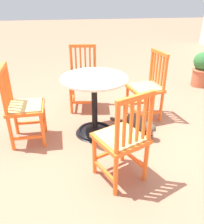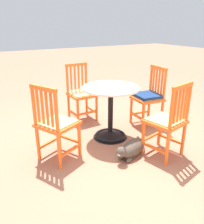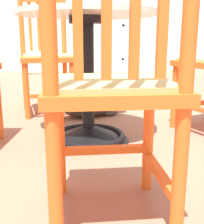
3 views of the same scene
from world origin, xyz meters
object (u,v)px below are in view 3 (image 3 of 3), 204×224
Objects in this scene: orange_chair_facing_out at (46,58)px; tabby_cat at (93,104)px; cafe_table at (88,93)px; orange_chair_by_planter at (112,91)px.

tabby_cat is at bearing -25.99° from orange_chair_facing_out.
orange_chair_by_planter is at bearing -86.17° from cafe_table.
cafe_table is at bearing -95.24° from tabby_cat.
orange_chair_facing_out reaches higher than cafe_table.
tabby_cat is at bearing 84.76° from cafe_table.
orange_chair_by_planter is 1.43× the size of tabby_cat.
cafe_table is 0.81m from orange_chair_facing_out.
orange_chair_facing_out is at bearing 154.01° from tabby_cat.
tabby_cat is (-0.00, 1.36, -0.34)m from orange_chair_by_planter.
orange_chair_facing_out is 1.59m from orange_chair_by_planter.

